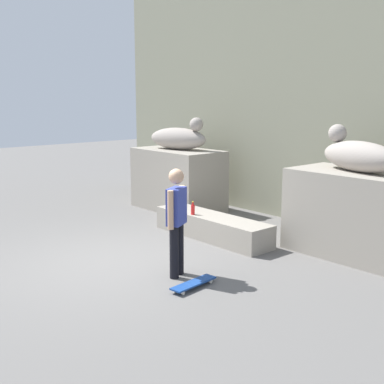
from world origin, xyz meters
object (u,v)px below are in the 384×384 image
Objects in this scene: statue_reclining_left at (179,138)px; bottle_red at (193,209)px; statue_reclining_right at (358,155)px; bottle_clear at (178,200)px; skateboard at (194,283)px; skater at (177,218)px.

statue_reclining_left is 6.43× the size of bottle_red.
statue_reclining_right reaches higher than bottle_clear.
statue_reclining_left and statue_reclining_right have the same top height.
statue_reclining_left is 2.06× the size of skateboard.
statue_reclining_left is 5.40m from skateboard.
skater is 2.04× the size of skateboard.
statue_reclining_right reaches higher than skater.
statue_reclining_right is 3.23m from bottle_red.
statue_reclining_left is 4.71m from skater.
bottle_red is at bearing -20.60° from bottle_clear.
statue_reclining_left is 2.75m from bottle_red.
skater is at bearing -47.73° from bottle_red.
bottle_clear is at bearing -53.12° from statue_reclining_left.
statue_reclining_right reaches higher than skateboard.
statue_reclining_left is 2.00m from bottle_clear.
bottle_red reaches higher than skateboard.
bottle_red is at bearing -137.66° from skateboard.
statue_reclining_left is at bearing -158.20° from skater.
skater is 6.38× the size of bottle_red.
skater reaches higher than bottle_clear.
skater is at bearing 82.56° from statue_reclining_right.
bottle_clear is at bearing -157.87° from skater.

